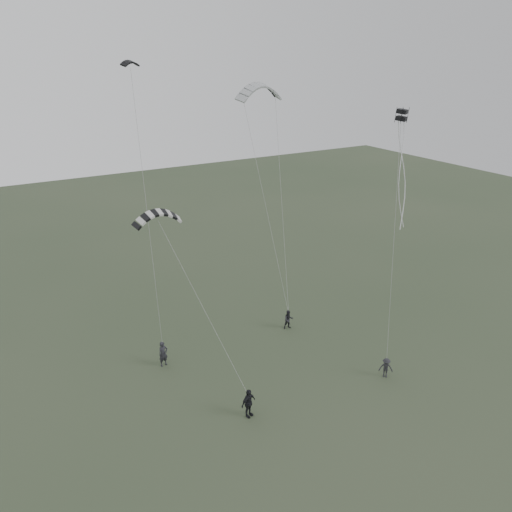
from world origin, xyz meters
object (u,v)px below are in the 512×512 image
flyer_left (163,354)px  kite_striped (157,213)px  kite_pale_large (260,85)px  flyer_far (386,368)px  flyer_center (248,403)px  flyer_right (289,320)px  kite_box (402,115)px  kite_dark_small (130,62)px

flyer_left → kite_striped: bearing=-103.3°
kite_pale_large → kite_striped: 17.11m
flyer_far → kite_pale_large: 24.55m
flyer_center → flyer_far: (10.17, -1.29, -0.23)m
flyer_left → kite_striped: 10.96m
flyer_right → kite_pale_large: 19.51m
flyer_left → kite_striped: kite_striped is taller
flyer_left → kite_striped: (-0.08, -1.30, 10.88)m
kite_pale_large → flyer_center: bearing=-133.0°
flyer_far → kite_pale_large: bearing=129.2°
flyer_right → kite_striped: 15.40m
flyer_center → flyer_far: 10.25m
kite_box → flyer_center: bearing=159.2°
kite_dark_small → kite_striped: bearing=-131.1°
flyer_right → kite_dark_small: (-9.83, 4.50, 19.52)m
kite_dark_small → kite_box: kite_dark_small is taller
flyer_far → kite_box: bearing=93.5°
kite_pale_large → kite_striped: size_ratio=1.48×
kite_pale_large → kite_box: 14.05m
flyer_center → kite_dark_small: kite_dark_small is taller
flyer_right → kite_pale_large: kite_pale_large is taller
flyer_center → kite_dark_small: (-1.78, 12.08, 19.36)m
flyer_center → kite_dark_small: size_ratio=1.35×
flyer_left → kite_box: size_ratio=2.69×
flyer_center → kite_pale_large: bearing=40.6°
flyer_far → flyer_left: bearing=-176.3°
flyer_center → kite_dark_small: bearing=81.7°
flyer_left → flyer_center: size_ratio=0.98×
kite_striped → flyer_left: bearing=84.4°
flyer_right → flyer_far: bearing=-63.6°
kite_striped → kite_pale_large: bearing=34.0°
flyer_far → flyer_right: bearing=142.6°
flyer_left → flyer_right: flyer_left is taller
flyer_right → kite_pale_large: bearing=88.6°
flyer_far → flyer_center: bearing=-148.1°
flyer_right → kite_box: bearing=-38.6°
flyer_center → kite_pale_large: size_ratio=0.44×
flyer_left → kite_box: bearing=-30.8°
kite_pale_large → kite_box: bearing=-90.6°
kite_dark_small → kite_pale_large: 12.63m
flyer_center → kite_dark_small: 22.89m
flyer_far → kite_striped: size_ratio=0.49×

